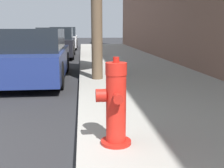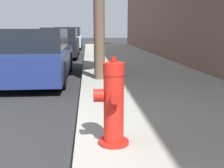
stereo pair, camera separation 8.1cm
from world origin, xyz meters
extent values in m
cylinder|color=red|center=(2.33, 0.24, 0.17)|extent=(0.32, 0.32, 0.04)
cylinder|color=red|center=(2.33, 0.24, 0.54)|extent=(0.21, 0.21, 0.71)
cylinder|color=red|center=(2.33, 0.24, 0.96)|extent=(0.22, 0.22, 0.13)
cylinder|color=red|center=(2.33, 0.24, 1.05)|extent=(0.06, 0.06, 0.06)
cylinder|color=red|center=(2.33, 0.09, 0.68)|extent=(0.10, 0.09, 0.10)
cylinder|color=red|center=(2.33, 0.39, 0.68)|extent=(0.10, 0.09, 0.10)
cylinder|color=red|center=(2.17, 0.24, 0.68)|extent=(0.11, 0.13, 0.13)
cube|color=navy|center=(0.71, 5.09, 0.49)|extent=(1.67, 4.26, 0.63)
cube|color=black|center=(0.71, 4.92, 1.08)|extent=(1.53, 2.35, 0.54)
cylinder|color=black|center=(-0.04, 6.41, 0.32)|extent=(0.20, 0.63, 0.63)
cylinder|color=black|center=(1.46, 6.41, 0.32)|extent=(0.20, 0.63, 0.63)
cylinder|color=black|center=(1.46, 3.77, 0.32)|extent=(0.20, 0.63, 0.63)
cube|color=black|center=(0.80, 11.15, 0.53)|extent=(1.65, 3.91, 0.70)
cube|color=black|center=(0.80, 10.99, 1.14)|extent=(1.52, 2.15, 0.52)
cylinder|color=black|center=(0.05, 12.36, 0.32)|extent=(0.20, 0.63, 0.63)
cylinder|color=black|center=(1.54, 12.36, 0.32)|extent=(0.20, 0.63, 0.63)
cylinder|color=black|center=(0.05, 9.94, 0.32)|extent=(0.20, 0.63, 0.63)
cylinder|color=black|center=(1.54, 9.94, 0.32)|extent=(0.20, 0.63, 0.63)
cube|color=silver|center=(0.80, 16.85, 0.53)|extent=(1.72, 4.08, 0.68)
cube|color=black|center=(0.80, 16.69, 1.16)|extent=(1.58, 2.24, 0.58)
cylinder|color=black|center=(0.03, 18.11, 0.34)|extent=(0.20, 0.68, 0.68)
cylinder|color=black|center=(1.58, 18.11, 0.34)|extent=(0.20, 0.68, 0.68)
cylinder|color=black|center=(0.03, 15.58, 0.34)|extent=(0.20, 0.68, 0.68)
cylinder|color=black|center=(1.58, 15.58, 0.34)|extent=(0.20, 0.68, 0.68)
cylinder|color=brown|center=(2.35, 4.21, 1.79)|extent=(0.27, 0.27, 3.28)
camera|label=1|loc=(1.99, -2.55, 1.36)|focal=45.00mm
camera|label=2|loc=(2.07, -2.56, 1.36)|focal=45.00mm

